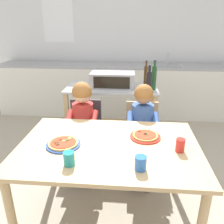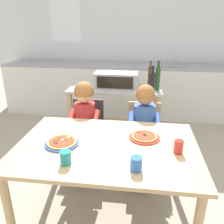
{
  "view_description": "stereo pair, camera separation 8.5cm",
  "coord_description": "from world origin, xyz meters",
  "views": [
    {
      "loc": [
        0.16,
        -1.54,
        1.64
      ],
      "look_at": [
        0.0,
        0.3,
        0.9
      ],
      "focal_mm": 37.34,
      "sensor_mm": 36.0,
      "label": 1
    },
    {
      "loc": [
        0.24,
        -1.53,
        1.64
      ],
      "look_at": [
        0.0,
        0.3,
        0.9
      ],
      "focal_mm": 37.34,
      "sensor_mm": 36.0,
      "label": 2
    }
  ],
  "objects": [
    {
      "name": "ground_plane",
      "position": [
        0.0,
        1.16,
        0.0
      ],
      "size": [
        11.6,
        11.6,
        0.0
      ],
      "primitive_type": "plane",
      "color": "#A89E8C"
    },
    {
      "name": "back_wall_tiled",
      "position": [
        -0.0,
        2.96,
        1.35
      ],
      "size": [
        4.96,
        0.13,
        2.7
      ],
      "color": "silver",
      "rests_on": "ground"
    },
    {
      "name": "kitchen_counter",
      "position": [
        0.0,
        2.55,
        0.45
      ],
      "size": [
        4.46,
        0.6,
        1.1
      ],
      "color": "silver",
      "rests_on": "ground"
    },
    {
      "name": "kitchen_island_cart",
      "position": [
        -0.09,
        1.29,
        0.57
      ],
      "size": [
        1.14,
        0.57,
        0.85
      ],
      "color": "#B7BABF",
      "rests_on": "ground"
    },
    {
      "name": "toaster_oven",
      "position": [
        -0.08,
        1.3,
        0.94
      ],
      "size": [
        0.54,
        0.34,
        0.18
      ],
      "color": "#999BA0",
      "rests_on": "kitchen_island_cart"
    },
    {
      "name": "bottle_squat_spirits",
      "position": [
        0.36,
        1.1,
        0.98
      ],
      "size": [
        0.06,
        0.06,
        0.31
      ],
      "color": "black",
      "rests_on": "kitchen_island_cart"
    },
    {
      "name": "bottle_dark_olive_oil",
      "position": [
        0.42,
        1.21,
        1.0
      ],
      "size": [
        0.06,
        0.06,
        0.35
      ],
      "color": "#1E4723",
      "rests_on": "kitchen_island_cart"
    },
    {
      "name": "bottle_clear_vinegar",
      "position": [
        0.34,
        1.46,
        0.98
      ],
      "size": [
        0.05,
        0.05,
        0.3
      ],
      "color": "#4C2D14",
      "rests_on": "kitchen_island_cart"
    },
    {
      "name": "dining_table",
      "position": [
        0.0,
        0.0,
        0.66
      ],
      "size": [
        1.37,
        0.93,
        0.75
      ],
      "color": "tan",
      "rests_on": "ground"
    },
    {
      "name": "dining_chair_left",
      "position": [
        -0.34,
        0.76,
        0.48
      ],
      "size": [
        0.36,
        0.36,
        0.81
      ],
      "color": "#333338",
      "rests_on": "ground"
    },
    {
      "name": "dining_chair_right",
      "position": [
        0.28,
        0.74,
        0.48
      ],
      "size": [
        0.36,
        0.36,
        0.81
      ],
      "color": "tan",
      "rests_on": "ground"
    },
    {
      "name": "child_in_red_shirt",
      "position": [
        -0.34,
        0.64,
        0.69
      ],
      "size": [
        0.32,
        0.42,
        1.04
      ],
      "color": "#424C6B",
      "rests_on": "ground"
    },
    {
      "name": "child_in_blue_striped_shirt",
      "position": [
        0.28,
        0.62,
        0.67
      ],
      "size": [
        0.32,
        0.42,
        1.04
      ],
      "color": "#424C6B",
      "rests_on": "ground"
    },
    {
      "name": "pizza_plate_blue_rimmed",
      "position": [
        -0.34,
        -0.04,
        0.77
      ],
      "size": [
        0.26,
        0.26,
        0.03
      ],
      "color": "#3356B7",
      "rests_on": "dining_table"
    },
    {
      "name": "pizza_plate_red_rimmed",
      "position": [
        0.28,
        0.15,
        0.77
      ],
      "size": [
        0.25,
        0.25,
        0.03
      ],
      "color": "red",
      "rests_on": "dining_table"
    },
    {
      "name": "drinking_cup_red",
      "position": [
        0.52,
        -0.05,
        0.8
      ],
      "size": [
        0.07,
        0.07,
        0.1
      ],
      "primitive_type": "cylinder",
      "color": "red",
      "rests_on": "dining_table"
    },
    {
      "name": "drinking_cup_blue",
      "position": [
        0.23,
        -0.29,
        0.8
      ],
      "size": [
        0.08,
        0.08,
        0.09
      ],
      "primitive_type": "cylinder",
      "color": "blue",
      "rests_on": "dining_table"
    },
    {
      "name": "drinking_cup_teal",
      "position": [
        -0.23,
        -0.28,
        0.8
      ],
      "size": [
        0.07,
        0.07,
        0.09
      ],
      "primitive_type": "cylinder",
      "color": "teal",
      "rests_on": "dining_table"
    }
  ]
}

